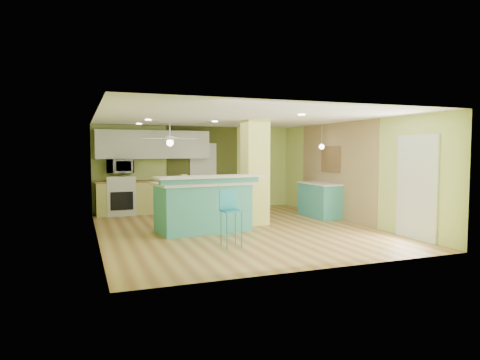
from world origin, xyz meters
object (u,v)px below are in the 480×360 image
at_px(bar_stool, 230,209).
at_px(canister, 184,179).
at_px(peninsula, 203,205).
at_px(fruit_bowl, 168,178).
at_px(side_counter, 319,200).

relative_size(bar_stool, canister, 5.77).
height_order(peninsula, fruit_bowl, peninsula).
xyz_separation_m(bar_stool, side_counter, (3.41, 2.46, -0.24)).
height_order(peninsula, side_counter, peninsula).
bearing_deg(side_counter, bar_stool, -144.20).
distance_m(bar_stool, canister, 1.59).
distance_m(peninsula, canister, 0.77).
bearing_deg(fruit_bowl, peninsula, -86.98).
bearing_deg(side_counter, peninsula, -165.58).
xyz_separation_m(side_counter, canister, (-3.94, -1.04, 0.72)).
xyz_separation_m(side_counter, fruit_bowl, (-3.65, 2.24, 0.52)).
height_order(bar_stool, fruit_bowl, bar_stool).
bearing_deg(peninsula, side_counter, 8.57).
height_order(side_counter, fruit_bowl, fruit_bowl).
bearing_deg(canister, bar_stool, -69.53).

